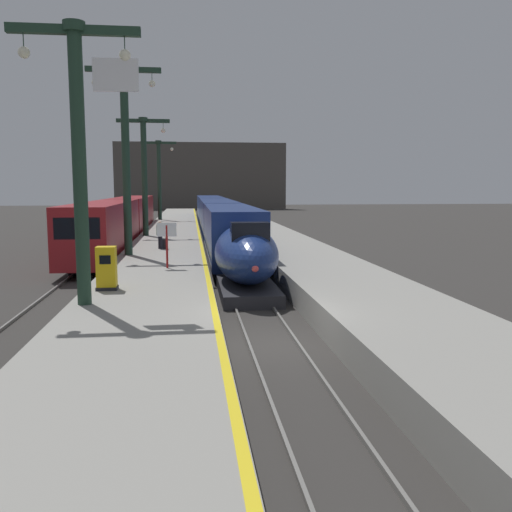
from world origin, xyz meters
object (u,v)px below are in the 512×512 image
Objects in this scene: station_column_near at (80,134)px; ticket_machine_yellow at (107,270)px; regional_train_adjacent at (121,219)px; station_column_mid at (125,144)px; rolling_suitcase at (164,244)px; station_column_far at (144,165)px; station_column_distant at (159,172)px; departure_info_board at (167,236)px; passenger_near_edge at (160,233)px; highspeed_train_main at (218,219)px.

ticket_machine_yellow is at bearing 83.35° from station_column_near.
regional_train_adjacent is 4.17× the size of station_column_near.
rolling_suitcase is (1.80, 2.84, -5.78)m from station_column_mid.
station_column_distant is at bearing 90.00° from station_column_far.
passenger_near_edge is at bearing 95.19° from departure_info_board.
passenger_near_edge reaches higher than rolling_suitcase.
regional_train_adjacent is at bearing 98.15° from station_column_mid.
ticket_machine_yellow is at bearing -96.19° from rolling_suitcase.
station_column_distant is (2.20, 17.76, 4.31)m from regional_train_adjacent.
station_column_far is (-5.90, -5.35, 4.51)m from highspeed_train_main.
departure_info_board is at bearing 69.16° from ticket_machine_yellow.
highspeed_train_main is at bearing 15.63° from regional_train_adjacent.
station_column_mid is (2.20, -15.37, 5.00)m from regional_train_adjacent.
passenger_near_edge is 13.40m from ticket_machine_yellow.
highspeed_train_main reaches higher than departure_info_board.
station_column_far is 9.14× the size of rolling_suitcase.
rolling_suitcase is 0.46× the size of departure_info_board.
station_column_near is 46.20m from station_column_distant.
station_column_far is 18.21m from departure_info_board.
regional_train_adjacent is at bearing 125.54° from station_column_far.
passenger_near_edge is at bearing 84.43° from station_column_near.
station_column_mid is 1.15× the size of station_column_distant.
passenger_near_edge is at bearing 84.63° from ticket_machine_yellow.
station_column_distant is (-0.00, 20.84, -0.02)m from station_column_far.
highspeed_train_main is 6.37× the size of station_column_far.
highspeed_train_main is 31.58m from station_column_near.
station_column_far reaches higher than rolling_suitcase.
passenger_near_edge is (1.60, 2.77, -5.09)m from station_column_mid.
station_column_far is at bearing 97.56° from departure_info_board.
station_column_near is at bearing -96.26° from rolling_suitcase.
passenger_near_edge reaches higher than ticket_machine_yellow.
station_column_near is 4.14× the size of departure_info_board.
station_column_mid is at bearing 113.67° from departure_info_board.
rolling_suitcase is (0.20, 0.07, -0.69)m from passenger_near_edge.
station_column_mid is at bearing 90.25° from station_column_near.
station_column_mid reaches higher than departure_info_board.
rolling_suitcase is at bearing -86.59° from station_column_distant.
rolling_suitcase is (1.80, -9.45, -5.11)m from station_column_far.
station_column_mid reaches higher than passenger_near_edge.
regional_train_adjacent is 3.57× the size of station_column_mid.
ticket_machine_yellow is at bearing -95.37° from passenger_near_edge.
highspeed_train_main is at bearing 78.87° from ticket_machine_yellow.
station_column_distant is at bearing 93.41° from rolling_suitcase.
ticket_machine_yellow is at bearing -110.84° from departure_info_board.
highspeed_train_main is at bearing 74.53° from rolling_suitcase.
highspeed_train_main is 58.23× the size of rolling_suitcase.
highspeed_train_main is at bearing 42.18° from station_column_far.
station_column_near is at bearing -95.57° from passenger_near_edge.
station_column_far is 5.61× the size of ticket_machine_yellow.
regional_train_adjacent is at bearing 94.54° from station_column_near.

